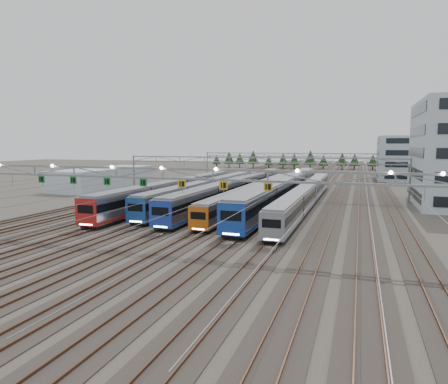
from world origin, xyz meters
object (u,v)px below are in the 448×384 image
(gantry_mid, at_px, (257,165))
(gantry_far, at_px, (293,158))
(train_c, at_px, (239,188))
(train_a, at_px, (180,190))
(train_b, at_px, (209,189))
(train_d, at_px, (256,193))
(depot_bldg_north, at_px, (418,159))
(train_e, at_px, (286,189))
(train_f, at_px, (307,195))
(gantry_near, at_px, (162,176))
(west_shed, at_px, (105,178))

(gantry_mid, height_order, gantry_far, same)
(gantry_mid, bearing_deg, train_c, -117.01)
(train_a, xyz_separation_m, train_b, (4.50, 3.23, -0.11))
(train_d, height_order, depot_bldg_north, depot_bldg_north)
(train_a, height_order, train_e, train_e)
(train_c, xyz_separation_m, gantry_far, (2.25, 49.41, 4.21))
(train_f, relative_size, gantry_near, 1.02)
(train_a, relative_size, train_d, 0.97)
(train_e, bearing_deg, train_d, -137.68)
(train_c, height_order, train_e, train_e)
(gantry_near, bearing_deg, train_a, 111.70)
(train_f, bearing_deg, gantry_mid, 138.95)
(train_b, height_order, train_d, train_b)
(gantry_mid, distance_m, gantry_far, 45.00)
(gantry_mid, bearing_deg, depot_bldg_north, 54.52)
(train_b, relative_size, train_e, 0.78)
(train_d, xyz_separation_m, depot_bldg_north, (33.09, 58.40, 4.55))
(gantry_near, xyz_separation_m, gantry_mid, (0.05, 40.12, -0.70))
(gantry_near, bearing_deg, depot_bldg_north, 68.47)
(gantry_far, bearing_deg, train_f, -78.40)
(train_b, relative_size, gantry_near, 0.92)
(train_b, distance_m, gantry_mid, 11.84)
(train_d, bearing_deg, train_f, -6.19)
(train_f, height_order, west_shed, west_shed)
(gantry_mid, bearing_deg, train_f, -41.05)
(train_c, bearing_deg, gantry_near, -86.47)
(train_d, height_order, gantry_near, gantry_near)
(gantry_far, bearing_deg, gantry_near, -90.03)
(gantry_far, bearing_deg, train_c, -92.61)
(train_b, bearing_deg, train_c, 43.84)
(train_a, bearing_deg, gantry_near, -68.30)
(train_c, bearing_deg, train_b, -136.16)
(train_d, xyz_separation_m, gantry_mid, (-2.25, 8.82, 4.50))
(train_c, xyz_separation_m, train_e, (9.00, -0.31, 0.15))
(train_a, relative_size, train_b, 1.02)
(train_a, bearing_deg, train_b, 35.68)
(train_e, relative_size, train_f, 1.15)
(train_f, xyz_separation_m, gantry_mid, (-11.25, 9.80, 4.40))
(train_d, relative_size, train_f, 0.95)
(train_b, height_order, train_c, train_c)
(train_a, distance_m, train_d, 13.87)
(train_b, distance_m, gantry_near, 32.47)
(train_e, relative_size, gantry_near, 1.17)
(gantry_near, bearing_deg, train_d, 85.80)
(gantry_mid, relative_size, gantry_far, 1.00)
(gantry_mid, height_order, west_shed, gantry_mid)
(train_c, relative_size, gantry_near, 1.14)
(train_e, bearing_deg, train_c, 178.05)
(train_e, height_order, gantry_near, gantry_near)
(train_a, height_order, train_c, train_a)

